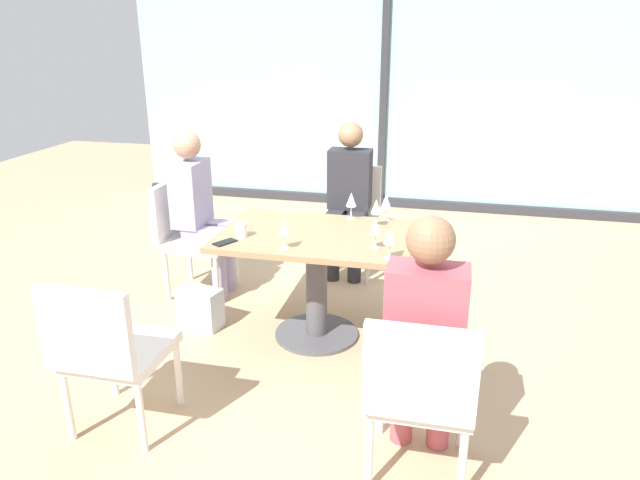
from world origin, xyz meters
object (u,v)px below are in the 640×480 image
object	(u,v)px
person_far_left	(199,206)
wine_glass_3	(390,237)
person_near_window	(348,193)
wine_glass_5	(284,228)
dining_table_main	(316,262)
wine_glass_4	(386,202)
person_front_right	(425,334)
chair_front_left	(108,347)
cell_phone_on_table	(225,242)
wine_glass_1	(351,200)
wine_glass_0	(375,227)
chair_near_window	(350,213)
wine_glass_2	(376,207)
handbag_0	(200,308)
chair_far_left	(188,231)
coffee_cup	(241,230)
chair_front_right	(420,388)

from	to	relation	value
person_far_left	wine_glass_3	size ratio (longest dim) A/B	6.81
person_near_window	wine_glass_5	distance (m)	1.43
dining_table_main	wine_glass_3	xyz separation A→B (m)	(0.50, -0.33, 0.33)
wine_glass_4	wine_glass_5	size ratio (longest dim) A/B	1.00
person_front_right	wine_glass_5	world-z (taller)	person_front_right
chair_front_left	cell_phone_on_table	size ratio (longest dim) A/B	6.04
person_far_left	wine_glass_1	distance (m)	1.19
person_far_left	wine_glass_4	size ratio (longest dim) A/B	6.81
wine_glass_0	wine_glass_5	size ratio (longest dim) A/B	1.00
wine_glass_3	wine_glass_5	size ratio (longest dim) A/B	1.00
person_near_window	chair_front_left	bearing A→B (deg)	-107.95
cell_phone_on_table	chair_near_window	bearing A→B (deg)	101.65
chair_front_left	wine_glass_5	bearing A→B (deg)	55.08
person_far_left	wine_glass_1	xyz separation A→B (m)	(1.18, -0.13, 0.16)
wine_glass_1	wine_glass_5	bearing A→B (deg)	-113.01
wine_glass_1	wine_glass_3	xyz separation A→B (m)	(0.34, -0.67, 0.00)
wine_glass_2	cell_phone_on_table	distance (m)	1.00
wine_glass_3	chair_front_left	bearing A→B (deg)	-144.66
wine_glass_3	handbag_0	size ratio (longest dim) A/B	0.62
handbag_0	wine_glass_1	bearing A→B (deg)	35.46
person_front_right	wine_glass_4	xyz separation A→B (m)	(-0.36, 1.46, 0.16)
wine_glass_3	wine_glass_1	bearing A→B (deg)	116.88
wine_glass_1	handbag_0	size ratio (longest dim) A/B	0.62
chair_far_left	coffee_cup	world-z (taller)	chair_far_left
chair_far_left	coffee_cup	distance (m)	0.98
wine_glass_5	person_near_window	bearing A→B (deg)	85.15
chair_near_window	coffee_cup	distance (m)	1.48
person_front_right	wine_glass_2	distance (m)	1.40
wine_glass_3	handbag_0	xyz separation A→B (m)	(-1.32, 0.28, -0.72)
coffee_cup	handbag_0	size ratio (longest dim) A/B	0.30
chair_near_window	wine_glass_1	bearing A→B (deg)	-79.62
dining_table_main	wine_glass_0	world-z (taller)	wine_glass_0
chair_front_left	wine_glass_3	xyz separation A→B (m)	(1.25, 0.89, 0.37)
chair_front_right	person_front_right	size ratio (longest dim) A/B	0.69
person_front_right	wine_glass_3	xyz separation A→B (m)	(-0.25, 0.78, 0.16)
wine_glass_1	wine_glass_4	size ratio (longest dim) A/B	1.00
dining_table_main	handbag_0	distance (m)	0.91
chair_near_window	chair_front_right	xyz separation A→B (m)	(0.75, -2.43, 0.00)
chair_front_right	wine_glass_2	bearing A→B (deg)	105.78
wine_glass_0	wine_glass_5	distance (m)	0.53
chair_far_left	person_near_window	bearing A→B (deg)	29.17
cell_phone_on_table	wine_glass_1	bearing A→B (deg)	74.29
chair_near_window	wine_glass_4	world-z (taller)	wine_glass_4
wine_glass_0	coffee_cup	xyz separation A→B (m)	(-0.84, 0.01, -0.09)
chair_near_window	wine_glass_0	xyz separation A→B (m)	(0.40, -1.40, 0.37)
chair_far_left	wine_glass_0	distance (m)	1.70
wine_glass_0	cell_phone_on_table	xyz separation A→B (m)	(-0.90, -0.11, -0.13)
wine_glass_3	person_front_right	bearing A→B (deg)	-72.11
person_far_left	person_near_window	size ratio (longest dim) A/B	1.00
person_near_window	person_front_right	size ratio (longest dim) A/B	1.00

